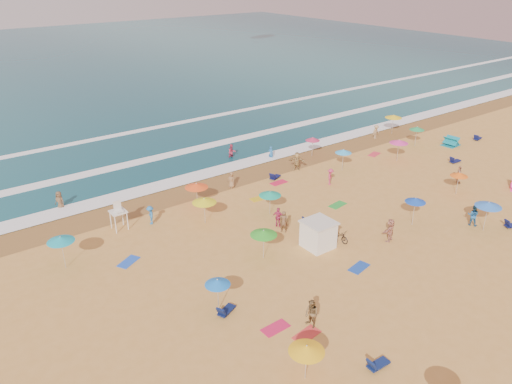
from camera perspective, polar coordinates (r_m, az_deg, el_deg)
ground at (r=40.83m, az=7.77°, el=-3.92°), size 220.00×220.00×0.00m
ocean at (r=113.86m, az=-23.58°, el=13.00°), size 220.00×140.00×0.18m
wet_sand at (r=49.54m, az=-2.22°, el=1.67°), size 220.00×220.00×0.00m
surf_foam at (r=56.52m, az=-7.30°, el=4.58°), size 200.00×18.70×0.05m
cabana at (r=37.51m, az=7.13°, el=-4.90°), size 2.00×2.00×2.00m
cabana_roof at (r=37.00m, az=7.21°, el=-3.47°), size 2.20×2.20×0.12m
bicycle at (r=38.77m, az=9.45°, el=-4.87°), size 0.69×1.87×0.98m
lifeguard_stand at (r=41.06m, az=-15.41°, el=-2.81°), size 1.20×1.20×2.10m
beach_umbrellas at (r=42.28m, az=8.43°, el=0.32°), size 44.09×32.16×0.76m
loungers at (r=44.73m, az=16.76°, el=-1.88°), size 43.66×23.79×0.34m
towels at (r=39.90m, az=8.61°, el=-4.67°), size 38.30×26.53×0.03m
popup_tents at (r=57.59m, az=24.45°, el=3.40°), size 7.97×13.29×1.20m
beachgoers at (r=43.83m, az=4.07°, el=-0.41°), size 49.74×26.56×2.12m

